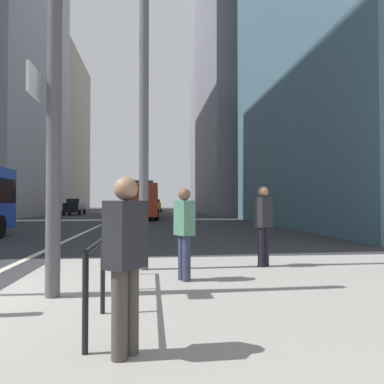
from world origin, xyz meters
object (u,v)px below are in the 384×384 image
object	(u,v)px
pedestrian_far	(126,257)
car_receding_far	(145,205)
city_bus_red_receding	(144,199)
car_receding_near	(155,205)
street_lamp_post	(144,29)
car_oncoming_mid	(75,207)
pedestrian_waiting	(184,229)
pedestrian_walking	(263,222)

from	to	relation	value
pedestrian_far	car_receding_far	bearing A→B (deg)	90.68
city_bus_red_receding	car_receding_near	bearing A→B (deg)	87.22
street_lamp_post	car_oncoming_mid	bearing A→B (deg)	102.77
city_bus_red_receding	car_receding_far	xyz separation A→B (m)	(-0.25, 26.35, -0.85)
car_oncoming_mid	pedestrian_far	distance (m)	45.23
car_oncoming_mid	pedestrian_far	size ratio (longest dim) A/B	2.62
car_oncoming_mid	car_receding_far	bearing A→B (deg)	61.94
car_oncoming_mid	pedestrian_waiting	xyz separation A→B (m)	(9.75, -40.92, 0.09)
city_bus_red_receding	car_receding_near	world-z (taller)	city_bus_red_receding
street_lamp_post	pedestrian_far	world-z (taller)	street_lamp_post
car_receding_near	pedestrian_walking	bearing A→B (deg)	-87.93
car_receding_near	pedestrian_waiting	bearing A→B (deg)	-89.92
car_receding_near	pedestrian_waiting	size ratio (longest dim) A/B	2.70
car_receding_near	street_lamp_post	xyz separation A→B (m)	(-0.69, -53.86, 4.29)
car_oncoming_mid	pedestrian_far	xyz separation A→B (m)	(8.92, -44.34, 0.08)
car_receding_near	pedestrian_walking	xyz separation A→B (m)	(1.95, -53.74, 0.15)
street_lamp_post	pedestrian_waiting	bearing A→B (deg)	-58.43
pedestrian_far	car_receding_near	bearing A→B (deg)	89.25
pedestrian_walking	pedestrian_far	world-z (taller)	pedestrian_walking
car_receding_far	pedestrian_walking	size ratio (longest dim) A/B	2.49
car_receding_near	pedestrian_waiting	distance (m)	55.10
car_receding_near	street_lamp_post	world-z (taller)	street_lamp_post
car_receding_near	pedestrian_walking	distance (m)	53.78
city_bus_red_receding	car_oncoming_mid	bearing A→B (deg)	127.67
car_oncoming_mid	pedestrian_waiting	world-z (taller)	car_oncoming_mid
city_bus_red_receding	car_receding_near	xyz separation A→B (m)	(1.22, 25.13, -0.85)
pedestrian_waiting	car_receding_near	bearing A→B (deg)	90.08
city_bus_red_receding	pedestrian_walking	size ratio (longest dim) A/B	6.51
street_lamp_post	car_receding_near	bearing A→B (deg)	89.27
car_receding_far	street_lamp_post	distance (m)	55.25
street_lamp_post	pedestrian_walking	xyz separation A→B (m)	(2.63, 0.12, -4.14)
pedestrian_walking	pedestrian_far	size ratio (longest dim) A/B	1.06
pedestrian_walking	pedestrian_far	xyz separation A→B (m)	(-2.71, -4.77, -0.07)
city_bus_red_receding	car_receding_near	distance (m)	25.18
pedestrian_far	city_bus_red_receding	bearing A→B (deg)	90.79
city_bus_red_receding	pedestrian_walking	world-z (taller)	city_bus_red_receding
pedestrian_waiting	street_lamp_post	bearing A→B (deg)	121.57
pedestrian_waiting	car_oncoming_mid	bearing A→B (deg)	103.41
city_bus_red_receding	car_oncoming_mid	world-z (taller)	city_bus_red_receding
pedestrian_walking	car_receding_near	bearing A→B (deg)	92.07
street_lamp_post	pedestrian_far	bearing A→B (deg)	-90.93
car_oncoming_mid	car_receding_near	bearing A→B (deg)	55.67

